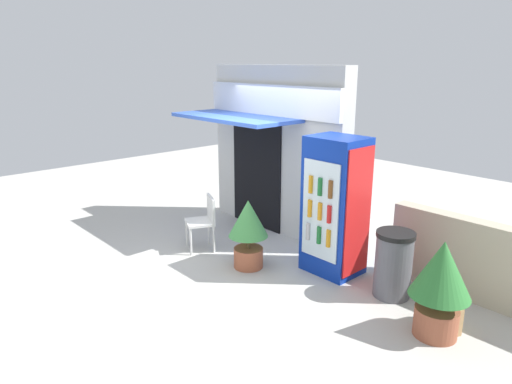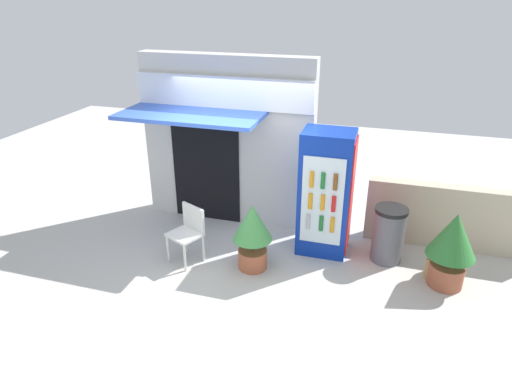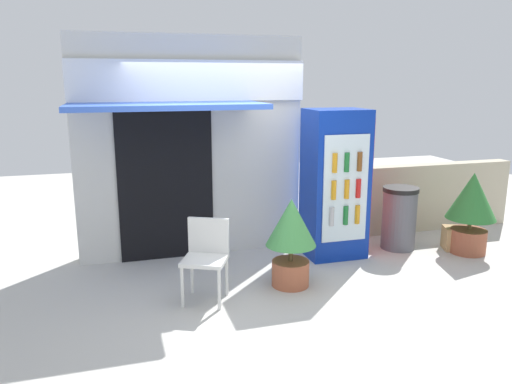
{
  "view_description": "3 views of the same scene",
  "coord_description": "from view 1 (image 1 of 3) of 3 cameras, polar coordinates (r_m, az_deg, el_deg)",
  "views": [
    {
      "loc": [
        5.09,
        -4.1,
        2.9
      ],
      "look_at": [
        0.11,
        0.44,
        0.98
      ],
      "focal_mm": 32.3,
      "sensor_mm": 36.0,
      "label": 1
    },
    {
      "loc": [
        2.1,
        -5.36,
        3.76
      ],
      "look_at": [
        0.42,
        0.25,
        1.1
      ],
      "focal_mm": 31.4,
      "sensor_mm": 36.0,
      "label": 2
    },
    {
      "loc": [
        -1.4,
        -4.97,
        2.3
      ],
      "look_at": [
        0.16,
        0.39,
        1.02
      ],
      "focal_mm": 34.64,
      "sensor_mm": 36.0,
      "label": 3
    }
  ],
  "objects": [
    {
      "name": "ground",
      "position": [
        7.15,
        -3.25,
        -8.03
      ],
      "size": [
        16.0,
        16.0,
        0.0
      ],
      "primitive_type": "plane",
      "color": "beige"
    },
    {
      "name": "storefront_building",
      "position": [
        7.93,
        2.29,
        5.55
      ],
      "size": [
        2.94,
        1.31,
        2.84
      ],
      "color": "silver",
      "rests_on": "ground"
    },
    {
      "name": "drink_cooler",
      "position": [
        6.45,
        9.77,
        -1.76
      ],
      "size": [
        0.77,
        0.67,
        1.94
      ],
      "color": "#0C2D9E",
      "rests_on": "ground"
    },
    {
      "name": "plastic_chair",
      "position": [
        7.31,
        -6.41,
        -3.26
      ],
      "size": [
        0.58,
        0.56,
        0.86
      ],
      "color": "silver",
      "rests_on": "ground"
    },
    {
      "name": "potted_plant_near_shop",
      "position": [
        6.59,
        -0.97,
        -4.43
      ],
      "size": [
        0.57,
        0.57,
        1.02
      ],
      "color": "#AD5B3D",
      "rests_on": "ground"
    },
    {
      "name": "potted_plant_curbside",
      "position": [
        5.34,
        21.89,
        -10.15
      ],
      "size": [
        0.65,
        0.65,
        1.1
      ],
      "color": "#995138",
      "rests_on": "ground"
    },
    {
      "name": "trash_bin",
      "position": [
        6.11,
        16.65,
        -8.56
      ],
      "size": [
        0.48,
        0.48,
        0.87
      ],
      "color": "#595960",
      "rests_on": "ground"
    },
    {
      "name": "stone_boundary_wall",
      "position": [
        6.3,
        27.67,
        -8.25
      ],
      "size": [
        2.71,
        0.23,
        1.03
      ],
      "primitive_type": "cube",
      "color": "#B7AD93",
      "rests_on": "ground"
    },
    {
      "name": "cardboard_box",
      "position": [
        5.69,
        21.71,
        -14.13
      ],
      "size": [
        0.49,
        0.43,
        0.31
      ],
      "primitive_type": "cube",
      "rotation": [
        0.0,
        0.0,
        -0.38
      ],
      "color": "tan",
      "rests_on": "ground"
    }
  ]
}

